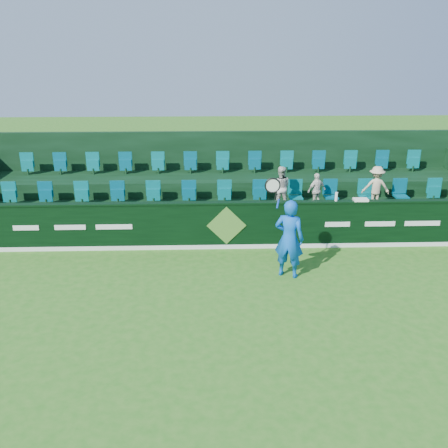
{
  "coord_description": "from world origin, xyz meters",
  "views": [
    {
      "loc": [
        -0.49,
        -9.03,
        5.52
      ],
      "look_at": [
        -0.11,
        2.8,
        1.15
      ],
      "focal_mm": 40.0,
      "sensor_mm": 36.0,
      "label": 1
    }
  ],
  "objects_px": {
    "spectator_left": "(280,187)",
    "spectator_middle": "(317,190)",
    "drinks_bottle": "(336,197)",
    "tennis_player": "(289,238)",
    "spectator_right": "(376,187)",
    "towel": "(361,200)"
  },
  "relations": [
    {
      "from": "spectator_middle",
      "to": "drinks_bottle",
      "type": "bearing_deg",
      "value": 80.62
    },
    {
      "from": "drinks_bottle",
      "to": "tennis_player",
      "type": "bearing_deg",
      "value": -130.49
    },
    {
      "from": "spectator_left",
      "to": "spectator_right",
      "type": "relative_size",
      "value": 1.02
    },
    {
      "from": "tennis_player",
      "to": "spectator_middle",
      "type": "distance_m",
      "value": 3.25
    },
    {
      "from": "tennis_player",
      "to": "spectator_right",
      "type": "xyz_separation_m",
      "value": [
        3.05,
        2.97,
        0.42
      ]
    },
    {
      "from": "spectator_left",
      "to": "spectator_middle",
      "type": "bearing_deg",
      "value": -171.96
    },
    {
      "from": "tennis_player",
      "to": "towel",
      "type": "xyz_separation_m",
      "value": [
        2.27,
        1.85,
        0.38
      ]
    },
    {
      "from": "spectator_middle",
      "to": "towel",
      "type": "distance_m",
      "value": 1.5
    },
    {
      "from": "spectator_middle",
      "to": "drinks_bottle",
      "type": "xyz_separation_m",
      "value": [
        0.31,
        -1.12,
        0.15
      ]
    },
    {
      "from": "spectator_right",
      "to": "drinks_bottle",
      "type": "bearing_deg",
      "value": 46.27
    },
    {
      "from": "tennis_player",
      "to": "drinks_bottle",
      "type": "bearing_deg",
      "value": 49.51
    },
    {
      "from": "drinks_bottle",
      "to": "spectator_left",
      "type": "bearing_deg",
      "value": 141.23
    },
    {
      "from": "spectator_middle",
      "to": "tennis_player",
      "type": "bearing_deg",
      "value": 42.1
    },
    {
      "from": "spectator_left",
      "to": "spectator_middle",
      "type": "xyz_separation_m",
      "value": [
        1.09,
        0.0,
        -0.11
      ]
    },
    {
      "from": "spectator_middle",
      "to": "towel",
      "type": "bearing_deg",
      "value": 106.87
    },
    {
      "from": "tennis_player",
      "to": "spectator_left",
      "type": "bearing_deg",
      "value": 86.43
    },
    {
      "from": "spectator_left",
      "to": "spectator_right",
      "type": "height_order",
      "value": "spectator_left"
    },
    {
      "from": "spectator_right",
      "to": "towel",
      "type": "xyz_separation_m",
      "value": [
        -0.78,
        -1.12,
        -0.04
      ]
    },
    {
      "from": "spectator_right",
      "to": "tennis_player",
      "type": "bearing_deg",
      "value": 53.2
    },
    {
      "from": "spectator_left",
      "to": "towel",
      "type": "relative_size",
      "value": 3.23
    },
    {
      "from": "tennis_player",
      "to": "spectator_middle",
      "type": "height_order",
      "value": "tennis_player"
    },
    {
      "from": "spectator_middle",
      "to": "spectator_right",
      "type": "height_order",
      "value": "spectator_right"
    }
  ]
}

